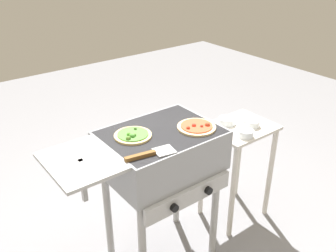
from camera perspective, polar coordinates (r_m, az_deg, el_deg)
The scene contains 9 objects.
ground_plane at distance 2.59m, azimuth -0.93°, elevation -18.76°, with size 8.00×8.00×0.00m, color gray.
grill at distance 2.11m, azimuth -1.31°, elevation -4.49°, with size 0.96×0.53×0.90m.
pizza_pepperoni at distance 2.09m, azimuth 4.41°, elevation -0.12°, with size 0.22×0.22×0.04m.
pizza_veggie at distance 2.00m, azimuth -5.41°, elevation -1.41°, with size 0.20×0.20×0.04m.
spatula at distance 1.83m, azimuth -2.71°, elevation -4.26°, with size 0.27×0.11×0.02m.
prep_table at distance 2.63m, azimuth 10.64°, elevation -4.03°, with size 0.44×0.36×0.73m.
topping_bowl_near at distance 2.53m, azimuth 8.99°, elevation 0.72°, with size 0.11×0.11×0.04m.
topping_bowl_far at distance 2.54m, azimuth 12.66°, elevation 0.42°, with size 0.11×0.11×0.04m.
topping_bowl_middle at distance 2.39m, azimuth 11.81°, elevation -1.16°, with size 0.10×0.10×0.04m.
Camera 1 is at (-1.07, -1.46, 1.85)m, focal length 39.89 mm.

